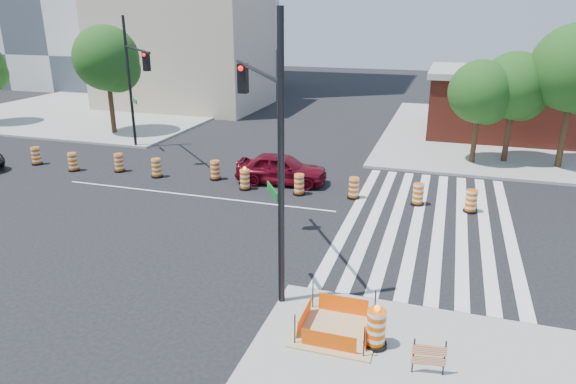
# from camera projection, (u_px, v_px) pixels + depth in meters

# --- Properties ---
(ground) EXTENTS (120.00, 120.00, 0.00)m
(ground) POSITION_uv_depth(u_px,v_px,m) (193.00, 195.00, 24.65)
(ground) COLOR black
(ground) RESTS_ON ground
(sidewalk_ne) EXTENTS (22.00, 22.00, 0.15)m
(sidewalk_ne) POSITION_uv_depth(u_px,v_px,m) (547.00, 137.00, 35.68)
(sidewalk_ne) COLOR gray
(sidewalk_ne) RESTS_ON ground
(sidewalk_nw) EXTENTS (22.00, 22.00, 0.15)m
(sidewalk_nw) POSITION_uv_depth(u_px,v_px,m) (107.00, 109.00, 45.93)
(sidewalk_nw) COLOR gray
(sidewalk_nw) RESTS_ON ground
(crosswalk_east) EXTENTS (6.75, 13.50, 0.01)m
(crosswalk_east) POSITION_uv_depth(u_px,v_px,m) (428.00, 222.00, 21.53)
(crosswalk_east) COLOR silver
(crosswalk_east) RESTS_ON ground
(lane_centerline) EXTENTS (14.00, 0.12, 0.01)m
(lane_centerline) POSITION_uv_depth(u_px,v_px,m) (193.00, 195.00, 24.65)
(lane_centerline) COLOR silver
(lane_centerline) RESTS_ON ground
(excavation_pit) EXTENTS (2.20, 2.20, 0.90)m
(excavation_pit) POSITION_uv_depth(u_px,v_px,m) (336.00, 329.00, 13.93)
(excavation_pit) COLOR tan
(excavation_pit) RESTS_ON ground
(brick_storefront) EXTENTS (16.50, 8.50, 4.60)m
(brick_storefront) POSITION_uv_depth(u_px,v_px,m) (552.00, 105.00, 34.93)
(brick_storefront) COLOR maroon
(brick_storefront) RESTS_ON ground
(beige_midrise) EXTENTS (14.00, 10.00, 10.00)m
(beige_midrise) POSITION_uv_depth(u_px,v_px,m) (184.00, 51.00, 46.18)
(beige_midrise) COLOR #B8A68D
(beige_midrise) RESTS_ON ground
(red_coupe) EXTENTS (4.76, 2.23, 1.58)m
(red_coupe) POSITION_uv_depth(u_px,v_px,m) (282.00, 168.00, 26.16)
(red_coupe) COLOR #5A0715
(red_coupe) RESTS_ON ground
(signal_pole_se) EXTENTS (3.56, 5.38, 8.36)m
(signal_pole_se) POSITION_uv_depth(u_px,v_px,m) (266.00, 126.00, 15.37)
(signal_pole_se) COLOR black
(signal_pole_se) RESTS_ON ground
(signal_pole_nw) EXTENTS (4.41, 4.34, 8.00)m
(signal_pole_nw) POSITION_uv_depth(u_px,v_px,m) (134.00, 73.00, 30.37)
(signal_pole_nw) COLOR black
(signal_pole_nw) RESTS_ON ground
(pit_drum) EXTENTS (0.62, 0.62, 1.21)m
(pit_drum) POSITION_uv_depth(u_px,v_px,m) (376.00, 329.00, 13.17)
(pit_drum) COLOR black
(pit_drum) RESTS_ON ground
(barricade) EXTENTS (0.80, 0.17, 0.95)m
(barricade) POSITION_uv_depth(u_px,v_px,m) (429.00, 355.00, 12.14)
(barricade) COLOR #E65A04
(barricade) RESTS_ON ground
(tree_north_b) EXTENTS (4.45, 4.45, 7.56)m
(tree_north_b) POSITION_uv_depth(u_px,v_px,m) (107.00, 62.00, 35.25)
(tree_north_b) COLOR #382314
(tree_north_b) RESTS_ON ground
(tree_north_c) EXTENTS (3.48, 3.48, 5.91)m
(tree_north_c) POSITION_uv_depth(u_px,v_px,m) (481.00, 95.00, 28.36)
(tree_north_c) COLOR #382314
(tree_north_c) RESTS_ON ground
(tree_north_d) EXTENTS (3.73, 3.73, 6.34)m
(tree_north_d) POSITION_uv_depth(u_px,v_px,m) (515.00, 90.00, 28.48)
(tree_north_d) COLOR #382314
(tree_north_d) RESTS_ON ground
(tree_north_e) EXTENTS (4.62, 4.62, 7.86)m
(tree_north_e) POSITION_uv_depth(u_px,v_px,m) (575.00, 73.00, 27.06)
(tree_north_e) COLOR #382314
(tree_north_e) RESTS_ON ground
(median_drum_0) EXTENTS (0.60, 0.60, 1.02)m
(median_drum_0) POSITION_uv_depth(u_px,v_px,m) (36.00, 156.00, 29.47)
(median_drum_0) COLOR black
(median_drum_0) RESTS_ON ground
(median_drum_1) EXTENTS (0.60, 0.60, 1.02)m
(median_drum_1) POSITION_uv_depth(u_px,v_px,m) (73.00, 162.00, 28.30)
(median_drum_1) COLOR black
(median_drum_1) RESTS_ON ground
(median_drum_2) EXTENTS (0.60, 0.60, 1.02)m
(median_drum_2) POSITION_uv_depth(u_px,v_px,m) (119.00, 163.00, 28.16)
(median_drum_2) COLOR black
(median_drum_2) RESTS_ON ground
(median_drum_3) EXTENTS (0.60, 0.60, 1.02)m
(median_drum_3) POSITION_uv_depth(u_px,v_px,m) (156.00, 168.00, 27.22)
(median_drum_3) COLOR black
(median_drum_3) RESTS_ON ground
(median_drum_4) EXTENTS (0.60, 0.60, 1.02)m
(median_drum_4) POSITION_uv_depth(u_px,v_px,m) (215.00, 171.00, 26.83)
(median_drum_4) COLOR black
(median_drum_4) RESTS_ON ground
(median_drum_5) EXTENTS (0.60, 0.60, 1.18)m
(median_drum_5) POSITION_uv_depth(u_px,v_px,m) (245.00, 180.00, 25.33)
(median_drum_5) COLOR black
(median_drum_5) RESTS_ON ground
(median_drum_6) EXTENTS (0.60, 0.60, 1.02)m
(median_drum_6) POSITION_uv_depth(u_px,v_px,m) (299.00, 185.00, 24.62)
(median_drum_6) COLOR black
(median_drum_6) RESTS_ON ground
(median_drum_7) EXTENTS (0.60, 0.60, 1.02)m
(median_drum_7) POSITION_uv_depth(u_px,v_px,m) (354.00, 189.00, 24.13)
(median_drum_7) COLOR black
(median_drum_7) RESTS_ON ground
(median_drum_8) EXTENTS (0.60, 0.60, 1.02)m
(median_drum_8) POSITION_uv_depth(u_px,v_px,m) (418.00, 195.00, 23.31)
(median_drum_8) COLOR black
(median_drum_8) RESTS_ON ground
(median_drum_9) EXTENTS (0.60, 0.60, 1.02)m
(median_drum_9) POSITION_uv_depth(u_px,v_px,m) (471.00, 202.00, 22.46)
(median_drum_9) COLOR black
(median_drum_9) RESTS_ON ground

